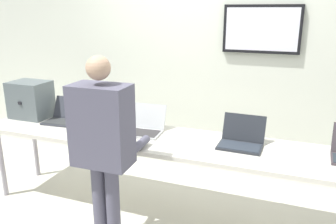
{
  "coord_description": "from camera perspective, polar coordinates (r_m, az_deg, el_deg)",
  "views": [
    {
      "loc": [
        1.07,
        -2.71,
        1.92
      ],
      "look_at": [
        0.0,
        0.1,
        1.02
      ],
      "focal_mm": 36.61,
      "sensor_mm": 36.0,
      "label": 1
    }
  ],
  "objects": [
    {
      "name": "equipment_box",
      "position": [
        3.98,
        -21.89,
        1.94
      ],
      "size": [
        0.4,
        0.32,
        0.39
      ],
      "color": "#566064",
      "rests_on": "workbench"
    },
    {
      "name": "laptop_station_0",
      "position": [
        3.75,
        -16.94,
        -0.69
      ],
      "size": [
        0.36,
        0.38,
        0.23
      ],
      "color": "#353740",
      "rests_on": "workbench"
    },
    {
      "name": "laptop_station_2",
      "position": [
        3.02,
        12.12,
        -4.46
      ],
      "size": [
        0.37,
        0.34,
        0.24
      ],
      "color": "#24272D",
      "rests_on": "workbench"
    },
    {
      "name": "ground",
      "position": [
        3.5,
        -0.66,
        -17.0
      ],
      "size": [
        8.0,
        8.0,
        0.04
      ],
      "primitive_type": "cube",
      "color": "beige"
    },
    {
      "name": "workbench",
      "position": [
        3.14,
        -0.71,
        -5.25
      ],
      "size": [
        3.67,
        0.7,
        0.8
      ],
      "color": "beige",
      "rests_on": "ground"
    },
    {
      "name": "back_wall",
      "position": [
        4.04,
        5.37,
        7.06
      ],
      "size": [
        8.0,
        0.11,
        2.48
      ],
      "color": "silver",
      "rests_on": "ground"
    },
    {
      "name": "person",
      "position": [
        2.64,
        -10.75,
        -4.57
      ],
      "size": [
        0.44,
        0.59,
        1.62
      ],
      "color": "#514F62",
      "rests_on": "ground"
    },
    {
      "name": "laptop_station_1",
      "position": [
        3.28,
        -4.03,
        -2.39
      ],
      "size": [
        0.38,
        0.37,
        0.24
      ],
      "color": "#B2B5B6",
      "rests_on": "workbench"
    }
  ]
}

